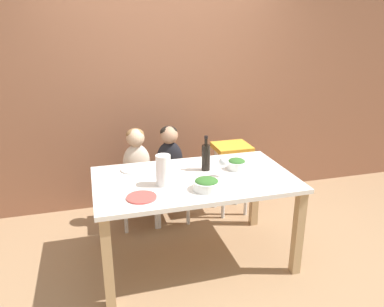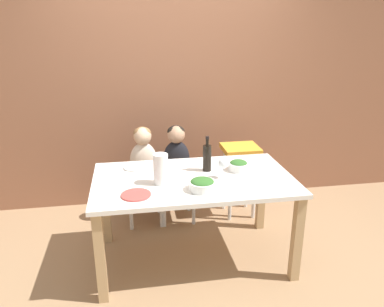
% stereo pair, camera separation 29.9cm
% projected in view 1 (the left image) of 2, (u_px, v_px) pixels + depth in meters
% --- Properties ---
extents(ground_plane, '(14.00, 14.00, 0.00)m').
position_uv_depth(ground_plane, '(194.00, 258.00, 3.24)').
color(ground_plane, '#9E7A56').
extents(wall_back, '(10.00, 0.06, 2.70)m').
position_uv_depth(wall_back, '(162.00, 81.00, 3.92)').
color(wall_back, '#8E5B42').
rests_on(wall_back, ground_plane).
extents(dining_table, '(1.59, 0.93, 0.75)m').
position_uv_depth(dining_table, '(194.00, 189.00, 3.02)').
color(dining_table, white).
rests_on(dining_table, ground_plane).
extents(chair_far_left, '(0.42, 0.39, 0.47)m').
position_uv_depth(chair_far_left, '(138.00, 187.00, 3.68)').
color(chair_far_left, silver).
rests_on(chair_far_left, ground_plane).
extents(chair_far_center, '(0.42, 0.39, 0.47)m').
position_uv_depth(chair_far_center, '(170.00, 184.00, 3.76)').
color(chair_far_center, silver).
rests_on(chair_far_center, ground_plane).
extents(chair_right_highchair, '(0.36, 0.34, 0.75)m').
position_uv_depth(chair_right_highchair, '(231.00, 160.00, 3.87)').
color(chair_right_highchair, silver).
rests_on(chair_right_highchair, ground_plane).
extents(person_child_left, '(0.26, 0.18, 0.52)m').
position_uv_depth(person_child_left, '(136.00, 153.00, 3.56)').
color(person_child_left, beige).
rests_on(person_child_left, chair_far_left).
extents(person_child_center, '(0.26, 0.18, 0.52)m').
position_uv_depth(person_child_center, '(169.00, 150.00, 3.64)').
color(person_child_center, black).
rests_on(person_child_center, chair_far_center).
extents(wine_bottle, '(0.07, 0.07, 0.30)m').
position_uv_depth(wine_bottle, '(206.00, 157.00, 3.11)').
color(wine_bottle, black).
rests_on(wine_bottle, dining_table).
extents(paper_towel_roll, '(0.11, 0.11, 0.24)m').
position_uv_depth(paper_towel_roll, '(163.00, 170.00, 2.82)').
color(paper_towel_roll, white).
rests_on(paper_towel_roll, dining_table).
extents(wine_glass_near, '(0.08, 0.08, 0.17)m').
position_uv_depth(wine_glass_near, '(224.00, 163.00, 2.97)').
color(wine_glass_near, white).
rests_on(wine_glass_near, dining_table).
extents(salad_bowl_large, '(0.20, 0.20, 0.09)m').
position_uv_depth(salad_bowl_large, '(207.00, 184.00, 2.76)').
color(salad_bowl_large, white).
rests_on(salad_bowl_large, dining_table).
extents(salad_bowl_small, '(0.17, 0.17, 0.09)m').
position_uv_depth(salad_bowl_small, '(237.00, 164.00, 3.16)').
color(salad_bowl_small, white).
rests_on(salad_bowl_small, dining_table).
extents(dinner_plate_front_left, '(0.21, 0.21, 0.01)m').
position_uv_depth(dinner_plate_front_left, '(142.00, 197.00, 2.64)').
color(dinner_plate_front_left, '#D14C47').
rests_on(dinner_plate_front_left, dining_table).
extents(dinner_plate_back_left, '(0.21, 0.21, 0.01)m').
position_uv_depth(dinner_plate_back_left, '(134.00, 169.00, 3.14)').
color(dinner_plate_back_left, silver).
rests_on(dinner_plate_back_left, dining_table).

